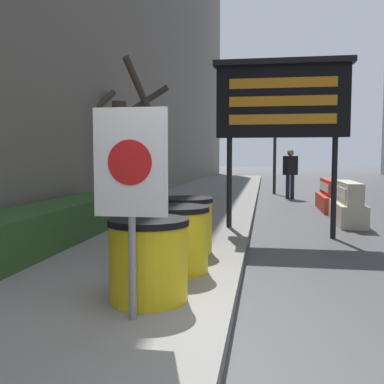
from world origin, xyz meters
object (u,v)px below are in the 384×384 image
object	(u,v)px
barrel_drum_middle	(177,239)
message_board	(282,102)
jersey_barrier_cream	(348,205)
barrel_drum_foreground	(149,259)
traffic_light_near_curb	(275,113)
barrel_drum_back	(186,225)
jersey_barrier_red_striped	(331,197)
pedestrian_worker	(290,170)
traffic_cone_near	(330,199)
warning_sign	(131,177)

from	to	relation	value
barrel_drum_middle	message_board	size ratio (longest dim) A/B	0.24
message_board	jersey_barrier_cream	xyz separation A→B (m)	(1.54, 1.91, -2.08)
barrel_drum_foreground	traffic_light_near_curb	world-z (taller)	traffic_light_near_curb
barrel_drum_back	jersey_barrier_red_striped	distance (m)	7.36
jersey_barrier_red_striped	pedestrian_worker	size ratio (longest dim) A/B	1.24
barrel_drum_middle	traffic_cone_near	world-z (taller)	barrel_drum_middle
traffic_cone_near	pedestrian_worker	bearing A→B (deg)	104.91
barrel_drum_middle	traffic_light_near_curb	distance (m)	13.27
warning_sign	jersey_barrier_cream	xyz separation A→B (m)	(2.89, 6.87, -0.93)
jersey_barrier_red_striped	warning_sign	bearing A→B (deg)	-107.12
warning_sign	message_board	world-z (taller)	message_board
barrel_drum_middle	barrel_drum_back	size ratio (longest dim) A/B	1.00
barrel_drum_middle	warning_sign	distance (m)	1.76
traffic_cone_near	jersey_barrier_cream	bearing A→B (deg)	-88.75
message_board	traffic_cone_near	bearing A→B (deg)	70.61
barrel_drum_middle	message_board	bearing A→B (deg)	69.11
warning_sign	pedestrian_worker	distance (m)	12.73
traffic_light_near_curb	pedestrian_worker	distance (m)	2.94
barrel_drum_middle	jersey_barrier_red_striped	xyz separation A→B (m)	(2.83, 7.82, -0.17)
barrel_drum_middle	message_board	xyz separation A→B (m)	(1.29, 3.39, 1.95)
barrel_drum_middle	jersey_barrier_red_striped	distance (m)	8.31
jersey_barrier_cream	traffic_light_near_curb	size ratio (longest dim) A/B	0.41
jersey_barrier_cream	jersey_barrier_red_striped	size ratio (longest dim) A/B	0.85
barrel_drum_foreground	traffic_cone_near	bearing A→B (deg)	71.87
jersey_barrier_cream	jersey_barrier_red_striped	xyz separation A→B (m)	(-0.00, 2.52, -0.04)
message_board	jersey_barrier_red_striped	world-z (taller)	message_board
traffic_cone_near	barrel_drum_middle	bearing A→B (deg)	-110.06
barrel_drum_foreground	barrel_drum_middle	distance (m)	1.06
barrel_drum_back	traffic_light_near_curb	xyz separation A→B (m)	(1.45, 11.88, 2.64)
barrel_drum_back	jersey_barrier_red_striped	world-z (taller)	barrel_drum_back
barrel_drum_foreground	warning_sign	bearing A→B (deg)	-90.69
message_board	traffic_light_near_curb	world-z (taller)	traffic_light_near_curb
jersey_barrier_cream	traffic_cone_near	size ratio (longest dim) A/B	2.72
barrel_drum_back	traffic_light_near_curb	world-z (taller)	traffic_light_near_curb
jersey_barrier_cream	jersey_barrier_red_striped	distance (m)	2.52
traffic_cone_near	pedestrian_worker	size ratio (longest dim) A/B	0.39
barrel_drum_middle	pedestrian_worker	distance (m)	11.18
warning_sign	message_board	distance (m)	5.27
warning_sign	jersey_barrier_red_striped	size ratio (longest dim) A/B	0.80
jersey_barrier_red_striped	traffic_cone_near	world-z (taller)	jersey_barrier_red_striped
warning_sign	traffic_cone_near	world-z (taller)	warning_sign
warning_sign	traffic_cone_near	distance (m)	9.66
warning_sign	jersey_barrier_red_striped	distance (m)	9.87
barrel_drum_foreground	message_board	world-z (taller)	message_board
barrel_drum_middle	jersey_barrier_cream	bearing A→B (deg)	61.88
barrel_drum_foreground	jersey_barrier_cream	bearing A→B (deg)	65.55
barrel_drum_foreground	warning_sign	size ratio (longest dim) A/B	0.44
barrel_drum_middle	traffic_light_near_curb	bearing A→B (deg)	83.96
traffic_cone_near	pedestrian_worker	world-z (taller)	pedestrian_worker
barrel_drum_back	jersey_barrier_red_striped	bearing A→B (deg)	66.73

